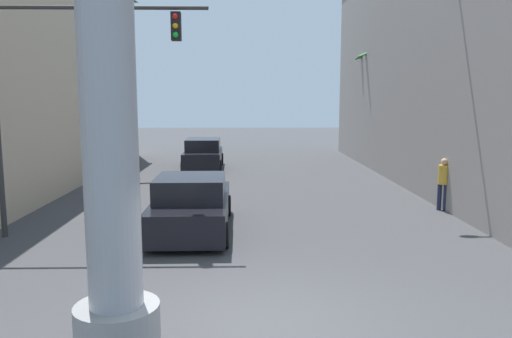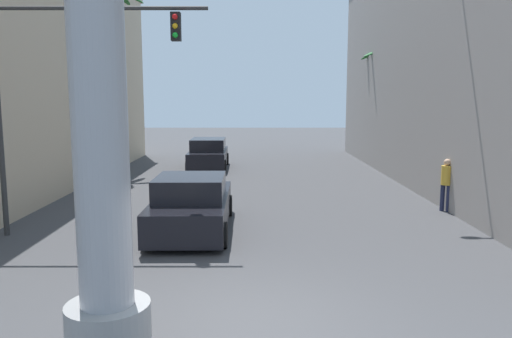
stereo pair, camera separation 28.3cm
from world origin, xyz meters
name	(u,v)px [view 2 (the right image)]	position (x,y,z in m)	size (l,w,h in m)	color
ground_plane	(256,200)	(0.00, 10.00, 0.00)	(89.98, 89.98, 0.00)	#424244
street_lamp	(456,64)	(6.25, 8.31, 4.66)	(2.49, 0.28, 7.78)	#59595E
traffic_light_mast	(63,74)	(-4.91, 5.33, 4.22)	(5.50, 0.32, 5.94)	#333333
car_lead	(193,206)	(-1.73, 5.79, 0.70)	(2.12, 4.86, 1.56)	black
car_far	(209,154)	(-2.45, 18.13, 0.74)	(2.04, 4.43, 1.56)	black
palm_tree_far_right	(381,94)	(6.78, 19.95, 3.84)	(2.38, 2.35, 6.29)	brown
palm_tree_far_left	(118,61)	(-6.75, 17.13, 5.39)	(2.83, 2.96, 8.88)	brown
pedestrian_mid_right	(448,181)	(6.12, 8.17, 1.00)	(0.48, 0.48, 1.70)	#1E233F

